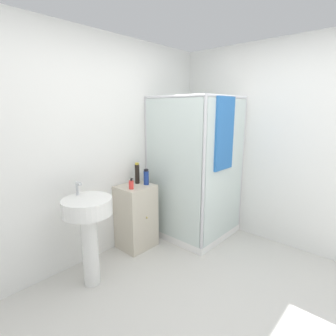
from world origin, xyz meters
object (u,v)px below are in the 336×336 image
soap_dispenser (131,185)px  shampoo_bottle_blue (146,177)px  sink (88,222)px  shampoo_bottle_tall_black (137,173)px

soap_dispenser → shampoo_bottle_blue: bearing=0.4°
shampoo_bottle_blue → soap_dispenser: bearing=-179.6°
sink → shampoo_bottle_blue: size_ratio=5.26×
sink → soap_dispenser: sink is taller
sink → shampoo_bottle_blue: 0.94m
sink → shampoo_bottle_blue: sink is taller
shampoo_bottle_tall_black → shampoo_bottle_blue: size_ratio=1.35×
sink → soap_dispenser: (0.66, 0.15, 0.20)m
soap_dispenser → shampoo_bottle_tall_black: size_ratio=0.50×
shampoo_bottle_tall_black → shampoo_bottle_blue: 0.13m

